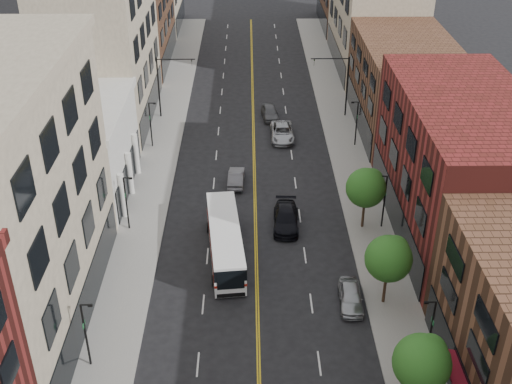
{
  "coord_description": "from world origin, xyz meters",
  "views": [
    {
      "loc": [
        -0.57,
        -22.56,
        31.19
      ],
      "look_at": [
        0.0,
        21.8,
        5.0
      ],
      "focal_mm": 45.0,
      "sensor_mm": 36.0,
      "label": 1
    }
  ],
  "objects_px": {
    "car_lane_b": "(282,132)",
    "car_parked_far": "(351,297)",
    "car_lane_a": "(286,218)",
    "car_lane_c": "(270,112)",
    "city_bus": "(225,239)",
    "car_lane_behind": "(236,178)"
  },
  "relations": [
    {
      "from": "car_lane_behind",
      "to": "car_lane_a",
      "type": "distance_m",
      "value": 8.72
    },
    {
      "from": "car_parked_far",
      "to": "car_lane_b",
      "type": "height_order",
      "value": "car_lane_b"
    },
    {
      "from": "city_bus",
      "to": "car_lane_b",
      "type": "xyz_separation_m",
      "value": [
        5.69,
        21.99,
        -0.9
      ]
    },
    {
      "from": "car_lane_b",
      "to": "car_lane_c",
      "type": "height_order",
      "value": "car_lane_b"
    },
    {
      "from": "car_parked_far",
      "to": "car_lane_c",
      "type": "relative_size",
      "value": 0.96
    },
    {
      "from": "city_bus",
      "to": "car_lane_b",
      "type": "distance_m",
      "value": 22.73
    },
    {
      "from": "city_bus",
      "to": "car_parked_far",
      "type": "height_order",
      "value": "city_bus"
    },
    {
      "from": "car_lane_b",
      "to": "car_parked_far",
      "type": "bearing_deg",
      "value": -83.26
    },
    {
      "from": "car_parked_far",
      "to": "car_lane_a",
      "type": "bearing_deg",
      "value": 114.3
    },
    {
      "from": "car_lane_behind",
      "to": "car_lane_c",
      "type": "bearing_deg",
      "value": -101.22
    },
    {
      "from": "city_bus",
      "to": "car_lane_c",
      "type": "distance_m",
      "value": 27.91
    },
    {
      "from": "car_lane_a",
      "to": "car_lane_behind",
      "type": "bearing_deg",
      "value": 123.47
    },
    {
      "from": "city_bus",
      "to": "car_lane_c",
      "type": "xyz_separation_m",
      "value": [
        4.49,
        27.53,
        -0.91
      ]
    },
    {
      "from": "car_lane_c",
      "to": "city_bus",
      "type": "bearing_deg",
      "value": -105.55
    },
    {
      "from": "car_lane_a",
      "to": "car_lane_b",
      "type": "relative_size",
      "value": 0.98
    },
    {
      "from": "city_bus",
      "to": "car_lane_c",
      "type": "bearing_deg",
      "value": 74.87
    },
    {
      "from": "car_parked_far",
      "to": "city_bus",
      "type": "bearing_deg",
      "value": 149.33
    },
    {
      "from": "city_bus",
      "to": "car_lane_c",
      "type": "relative_size",
      "value": 2.58
    },
    {
      "from": "car_parked_far",
      "to": "car_lane_a",
      "type": "xyz_separation_m",
      "value": [
        -4.2,
        10.51,
        0.06
      ]
    },
    {
      "from": "car_lane_b",
      "to": "car_lane_behind",
      "type": "bearing_deg",
      "value": -116.91
    },
    {
      "from": "city_bus",
      "to": "car_lane_a",
      "type": "relative_size",
      "value": 2.1
    },
    {
      "from": "car_lane_behind",
      "to": "car_lane_b",
      "type": "bearing_deg",
      "value": -113.87
    }
  ]
}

